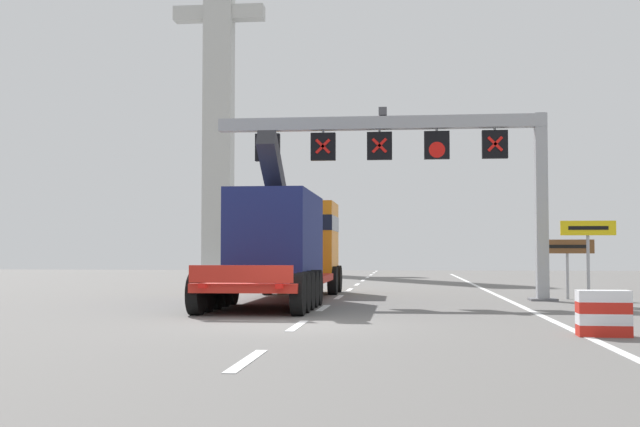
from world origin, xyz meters
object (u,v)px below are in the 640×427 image
Objects in this scene: heavy_haul_truck_red at (288,243)px; exit_sign_yellow at (588,240)px; bridge_pylon_distant at (219,59)px; tourist_info_sign_brown at (567,253)px; overhead_lane_gantry at (418,150)px; crash_barrier_striped at (603,313)px.

exit_sign_yellow is at bearing -10.33° from heavy_haul_truck_red.
exit_sign_yellow is at bearing -64.87° from bridge_pylon_distant.
exit_sign_yellow is 2.75m from tourist_info_sign_brown.
overhead_lane_gantry is 11.53× the size of crash_barrier_striped.
overhead_lane_gantry reaches higher than exit_sign_yellow.
tourist_info_sign_brown reaches higher than crash_barrier_striped.
bridge_pylon_distant reaches higher than heavy_haul_truck_red.
overhead_lane_gantry is 0.83× the size of heavy_haul_truck_red.
heavy_haul_truck_red is at bearing 123.93° from crash_barrier_striped.
bridge_pylon_distant reaches higher than tourist_info_sign_brown.
tourist_info_sign_brown is (5.20, 0.87, -3.58)m from overhead_lane_gantry.
tourist_info_sign_brown is at bearing 9.54° from overhead_lane_gantry.
bridge_pylon_distant reaches higher than exit_sign_yellow.
exit_sign_yellow is 1.27× the size of tourist_info_sign_brown.
crash_barrier_striped is at bearing -101.01° from exit_sign_yellow.
heavy_haul_truck_red is 10.04m from exit_sign_yellow.
heavy_haul_truck_red is 14.30m from crash_barrier_striped.
exit_sign_yellow reaches higher than crash_barrier_striped.
overhead_lane_gantry is 0.29× the size of bridge_pylon_distant.
overhead_lane_gantry is 4.42× the size of exit_sign_yellow.
overhead_lane_gantry reaches higher than heavy_haul_truck_red.
heavy_haul_truck_red is at bearing -74.07° from bridge_pylon_distant.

